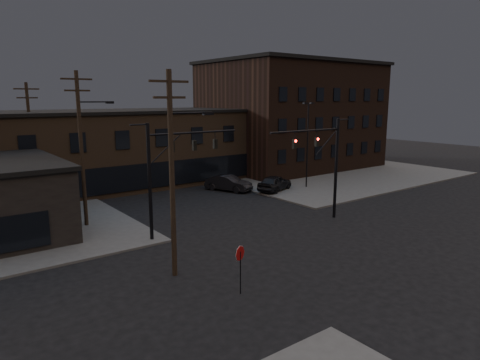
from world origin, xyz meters
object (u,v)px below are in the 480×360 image
parked_car_lot_a (275,183)px  parked_car_lot_b (270,166)px  traffic_signal_near (327,159)px  traffic_signal_far (167,167)px  stop_sign (240,258)px  car_crossing (228,183)px

parked_car_lot_a → parked_car_lot_b: bearing=-59.6°
traffic_signal_near → traffic_signal_far: bearing=163.8°
traffic_signal_far → parked_car_lot_b: traffic_signal_far is taller
traffic_signal_near → traffic_signal_far: size_ratio=1.00×
parked_car_lot_b → parked_car_lot_a: bearing=134.2°
traffic_signal_near → stop_sign: bearing=-154.1°
traffic_signal_near → parked_car_lot_b: (11.37, 19.75, -4.10)m
parked_car_lot_a → car_crossing: bearing=25.4°
traffic_signal_near → parked_car_lot_a: 11.46m
parked_car_lot_b → car_crossing: car_crossing is taller
traffic_signal_far → parked_car_lot_a: traffic_signal_far is taller
traffic_signal_near → stop_sign: size_ratio=3.23×
traffic_signal_far → stop_sign: size_ratio=3.23×
traffic_signal_far → parked_car_lot_a: 17.53m
car_crossing → traffic_signal_far: bearing=-164.4°
stop_sign → car_crossing: 24.11m
stop_sign → parked_car_lot_a: 23.78m
parked_car_lot_a → parked_car_lot_b: size_ratio=1.02×
stop_sign → car_crossing: stop_sign is taller
traffic_signal_far → stop_sign: 10.55m
traffic_signal_near → car_crossing: (0.14, 13.47, -4.11)m
traffic_signal_near → traffic_signal_far: same height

